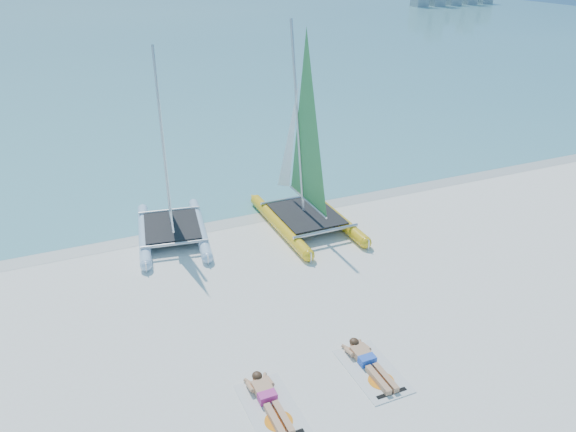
{
  "coord_description": "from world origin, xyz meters",
  "views": [
    {
      "loc": [
        -5.1,
        -10.84,
        8.34
      ],
      "look_at": [
        0.18,
        1.2,
        1.95
      ],
      "focal_mm": 35.0,
      "sensor_mm": 36.0,
      "label": 1
    }
  ],
  "objects_px": {
    "catamaran_yellow": "(301,161)",
    "sunbather_b": "(368,361)",
    "sunbather_a": "(268,398)",
    "towel_a": "(272,409)",
    "catamaran_blue": "(167,184)",
    "towel_b": "(372,371)"
  },
  "relations": [
    {
      "from": "catamaran_blue",
      "to": "towel_a",
      "type": "bearing_deg",
      "value": -80.24
    },
    {
      "from": "towel_a",
      "to": "towel_b",
      "type": "height_order",
      "value": "same"
    },
    {
      "from": "towel_a",
      "to": "sunbather_a",
      "type": "bearing_deg",
      "value": 90.0
    },
    {
      "from": "catamaran_yellow",
      "to": "towel_b",
      "type": "bearing_deg",
      "value": -103.06
    },
    {
      "from": "catamaran_yellow",
      "to": "towel_a",
      "type": "xyz_separation_m",
      "value": [
        -4.13,
        -7.59,
        -2.06
      ]
    },
    {
      "from": "towel_a",
      "to": "sunbather_a",
      "type": "distance_m",
      "value": 0.22
    },
    {
      "from": "catamaran_yellow",
      "to": "sunbather_b",
      "type": "height_order",
      "value": "catamaran_yellow"
    },
    {
      "from": "towel_a",
      "to": "towel_b",
      "type": "relative_size",
      "value": 1.0
    },
    {
      "from": "towel_b",
      "to": "sunbather_b",
      "type": "relative_size",
      "value": 1.07
    },
    {
      "from": "towel_a",
      "to": "sunbather_b",
      "type": "distance_m",
      "value": 2.45
    },
    {
      "from": "catamaran_blue",
      "to": "towel_b",
      "type": "height_order",
      "value": "catamaran_blue"
    },
    {
      "from": "towel_a",
      "to": "sunbather_a",
      "type": "height_order",
      "value": "sunbather_a"
    },
    {
      "from": "sunbather_a",
      "to": "sunbather_b",
      "type": "height_order",
      "value": "same"
    },
    {
      "from": "sunbather_b",
      "to": "catamaran_blue",
      "type": "bearing_deg",
      "value": 107.76
    },
    {
      "from": "catamaran_yellow",
      "to": "towel_b",
      "type": "xyz_separation_m",
      "value": [
        -1.71,
        -7.43,
        -2.06
      ]
    },
    {
      "from": "catamaran_yellow",
      "to": "sunbather_a",
      "type": "xyz_separation_m",
      "value": [
        -4.13,
        -7.39,
        -1.95
      ]
    },
    {
      "from": "catamaran_yellow",
      "to": "sunbather_b",
      "type": "xyz_separation_m",
      "value": [
        -1.71,
        -7.24,
        -1.95
      ]
    },
    {
      "from": "catamaran_blue",
      "to": "sunbather_b",
      "type": "relative_size",
      "value": 3.43
    },
    {
      "from": "catamaran_yellow",
      "to": "towel_b",
      "type": "height_order",
      "value": "catamaran_yellow"
    },
    {
      "from": "sunbather_a",
      "to": "towel_a",
      "type": "bearing_deg",
      "value": -90.0
    },
    {
      "from": "catamaran_blue",
      "to": "sunbather_a",
      "type": "distance_m",
      "value": 8.14
    },
    {
      "from": "towel_a",
      "to": "catamaran_blue",
      "type": "bearing_deg",
      "value": 90.6
    }
  ]
}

